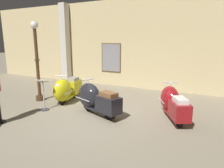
% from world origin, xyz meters
% --- Properties ---
extents(ground_plane, '(60.00, 60.00, 0.00)m').
position_xyz_m(ground_plane, '(0.00, 0.00, 0.00)').
color(ground_plane, gray).
extents(showroom_back_wall, '(18.00, 0.63, 3.87)m').
position_xyz_m(showroom_back_wall, '(-0.14, 4.03, 1.93)').
color(showroom_back_wall, '#CCB784').
rests_on(showroom_back_wall, ground).
extents(scooter_0, '(0.80, 1.68, 0.99)m').
position_xyz_m(scooter_0, '(-1.58, 0.81, 0.45)').
color(scooter_0, black).
rests_on(scooter_0, ground).
extents(scooter_1, '(1.68, 1.00, 0.99)m').
position_xyz_m(scooter_1, '(-0.11, 0.29, 0.45)').
color(scooter_1, black).
rests_on(scooter_1, ground).
extents(scooter_2, '(1.12, 1.59, 0.95)m').
position_xyz_m(scooter_2, '(1.96, 1.00, 0.43)').
color(scooter_2, black).
rests_on(scooter_2, ground).
extents(lamppost, '(0.28, 0.28, 2.73)m').
position_xyz_m(lamppost, '(-2.56, 0.53, 1.40)').
color(lamppost, '#472D19').
rests_on(lamppost, ground).
extents(info_stanchion, '(0.38, 0.32, 0.97)m').
position_xyz_m(info_stanchion, '(-1.66, -0.15, 0.40)').
color(info_stanchion, '#333338').
rests_on(info_stanchion, ground).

